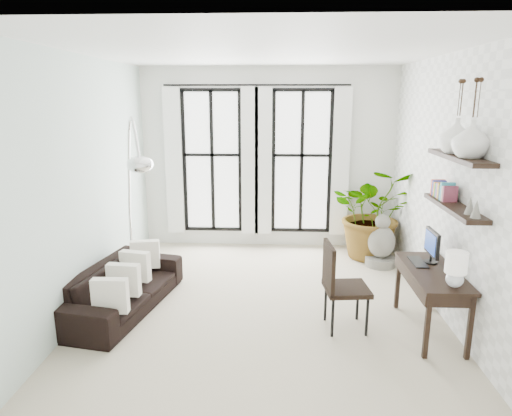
# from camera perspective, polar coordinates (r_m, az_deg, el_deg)

# --- Properties ---
(floor) EXTENTS (5.00, 5.00, 0.00)m
(floor) POSITION_cam_1_polar(r_m,az_deg,el_deg) (6.24, 0.93, -11.72)
(floor) COLOR #BEB397
(floor) RESTS_ON ground
(ceiling) EXTENTS (5.00, 5.00, 0.00)m
(ceiling) POSITION_cam_1_polar(r_m,az_deg,el_deg) (5.66, 1.06, 19.00)
(ceiling) COLOR white
(ceiling) RESTS_ON wall_back
(wall_left) EXTENTS (0.00, 5.00, 5.00)m
(wall_left) POSITION_cam_1_polar(r_m,az_deg,el_deg) (6.22, -20.24, 2.88)
(wall_left) COLOR silver
(wall_left) RESTS_ON floor
(wall_right) EXTENTS (0.00, 5.00, 5.00)m
(wall_right) POSITION_cam_1_polar(r_m,az_deg,el_deg) (6.10, 22.64, 2.47)
(wall_right) COLOR white
(wall_right) RESTS_ON floor
(wall_back) EXTENTS (4.50, 0.00, 4.50)m
(wall_back) POSITION_cam_1_polar(r_m,az_deg,el_deg) (8.20, 1.51, 6.14)
(wall_back) COLOR white
(wall_back) RESTS_ON floor
(windows) EXTENTS (3.26, 0.13, 2.65)m
(windows) POSITION_cam_1_polar(r_m,az_deg,el_deg) (8.15, 0.08, 5.80)
(windows) COLOR white
(windows) RESTS_ON wall_back
(wall_shelves) EXTENTS (0.25, 1.30, 0.60)m
(wall_shelves) POSITION_cam_1_polar(r_m,az_deg,el_deg) (5.44, 23.59, 2.51)
(wall_shelves) COLOR black
(wall_shelves) RESTS_ON wall_right
(sofa) EXTENTS (1.17, 2.15, 0.59)m
(sofa) POSITION_cam_1_polar(r_m,az_deg,el_deg) (6.19, -16.27, -9.48)
(sofa) COLOR black
(sofa) RESTS_ON floor
(throw_pillows) EXTENTS (0.40, 1.52, 0.40)m
(throw_pillows) POSITION_cam_1_polar(r_m,az_deg,el_deg) (6.09, -15.50, -7.78)
(throw_pillows) COLOR white
(throw_pillows) RESTS_ON sofa
(plant) EXTENTS (1.46, 1.27, 1.57)m
(plant) POSITION_cam_1_polar(r_m,az_deg,el_deg) (7.93, 14.51, -0.57)
(plant) COLOR #2D7228
(plant) RESTS_ON floor
(desk) EXTENTS (0.54, 1.28, 1.15)m
(desk) POSITION_cam_1_polar(r_m,az_deg,el_deg) (5.58, 21.33, -7.91)
(desk) COLOR black
(desk) RESTS_ON floor
(desk_chair) EXTENTS (0.54, 0.54, 1.05)m
(desk_chair) POSITION_cam_1_polar(r_m,az_deg,el_deg) (5.45, 10.31, -8.96)
(desk_chair) COLOR black
(desk_chair) RESTS_ON floor
(arc_lamp) EXTENTS (0.75, 1.03, 2.44)m
(arc_lamp) POSITION_cam_1_polar(r_m,az_deg,el_deg) (6.10, -15.16, 5.47)
(arc_lamp) COLOR silver
(arc_lamp) RESTS_ON floor
(buddha) EXTENTS (0.48, 0.48, 0.86)m
(buddha) POSITION_cam_1_polar(r_m,az_deg,el_deg) (7.66, 15.38, -4.41)
(buddha) COLOR gray
(buddha) RESTS_ON floor
(vase_a) EXTENTS (0.37, 0.37, 0.38)m
(vase_a) POSITION_cam_1_polar(r_m,az_deg,el_deg) (5.11, 25.30, 7.80)
(vase_a) COLOR white
(vase_a) RESTS_ON shelf_upper
(vase_b) EXTENTS (0.37, 0.37, 0.38)m
(vase_b) POSITION_cam_1_polar(r_m,az_deg,el_deg) (5.48, 23.73, 8.26)
(vase_b) COLOR white
(vase_b) RESTS_ON shelf_upper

